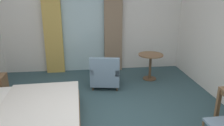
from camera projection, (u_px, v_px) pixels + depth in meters
name	position (u px, v px, depth m)	size (l,w,h in m)	color
wall_back	(94.00, 23.00, 6.58)	(5.59, 0.12, 2.89)	silver
balcony_glass_door	(84.00, 29.00, 6.52)	(1.31, 0.02, 2.55)	silver
curtain_panel_left	(53.00, 28.00, 6.30)	(0.53, 0.10, 2.69)	tan
curtain_panel_right	(113.00, 27.00, 6.50)	(0.53, 0.10, 2.69)	#897056
bed	(17.00, 115.00, 3.90)	(2.20, 1.95, 1.03)	brown
armchair_by_window	(105.00, 74.00, 5.59)	(0.83, 0.83, 0.84)	gray
round_cafe_table	(150.00, 61.00, 6.03)	(0.68, 0.68, 0.72)	brown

